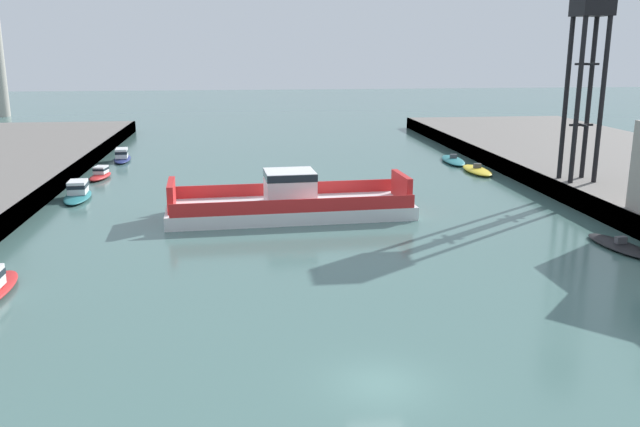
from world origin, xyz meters
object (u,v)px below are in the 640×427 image
Objects in this scene: moored_boat_upstream_a at (122,156)px; crane_tower at (590,28)px; moored_boat_near_right at (100,174)px; moored_boat_far_right at (78,192)px; moored_boat_mid_left at (477,170)px; chain_ferry at (290,203)px; moored_boat_mid_right at (620,246)px; moored_boat_far_left at (453,160)px.

crane_tower is (46.20, -26.69, 14.94)m from moored_boat_upstream_a.
moored_boat_far_right reaches higher than moored_boat_near_right.
moored_boat_upstream_a is (-41.59, 12.85, 0.33)m from moored_boat_mid_left.
moored_boat_mid_left is 1.01× the size of moored_boat_far_right.
moored_boat_mid_right is at bearing -28.07° from chain_ferry.
chain_ferry is at bearing -58.00° from moored_boat_upstream_a.
moored_boat_upstream_a is (-18.93, 30.30, -0.55)m from chain_ferry.
moored_boat_far_right is at bearing 173.55° from crane_tower.
crane_tower is at bearing 73.62° from moored_boat_mid_right.
moored_boat_mid_left reaches higher than moored_boat_far_left.
chain_ferry is 3.02× the size of moored_boat_far_right.
moored_boat_mid_right is 0.38× the size of crane_tower.
moored_boat_near_right is at bearing 178.21° from moored_boat_mid_left.
moored_boat_near_right is 0.71× the size of moored_boat_upstream_a.
moored_boat_near_right is 0.74× the size of moored_boat_far_right.
moored_boat_upstream_a reaches higher than moored_boat_near_right.
moored_boat_near_right is 0.64× the size of moored_boat_far_left.
moored_boat_mid_right is (-0.01, -29.53, -0.07)m from moored_boat_mid_left.
moored_boat_near_right is at bearing 135.83° from chain_ferry.
moored_boat_far_left is at bearing 7.85° from moored_boat_near_right.
moored_boat_far_right is at bearing -159.45° from moored_boat_far_left.
moored_boat_upstream_a is (0.50, 21.41, -0.02)m from moored_boat_far_right.
moored_boat_far_right is (-42.09, -8.55, 0.35)m from moored_boat_mid_left.
moored_boat_mid_right is at bearing -89.13° from moored_boat_far_left.
chain_ferry reaches higher than moored_boat_mid_right.
chain_ferry is 2.62× the size of moored_boat_far_left.
moored_boat_far_right reaches higher than moored_boat_mid_right.
moored_boat_mid_left is at bearing -17.17° from moored_boat_upstream_a.
moored_boat_far_right is at bearing -91.33° from moored_boat_upstream_a.
moored_boat_upstream_a is at bearing 171.90° from moored_boat_far_left.
moored_boat_mid_right is 0.94× the size of moored_boat_upstream_a.
chain_ferry is at bearing -172.45° from crane_tower.
crane_tower reaches higher than moored_boat_far_left.
moored_boat_near_right is 0.74× the size of moored_boat_mid_left.
moored_boat_near_right is at bearing 89.30° from moored_boat_far_right.
crane_tower is at bearing -18.01° from moored_boat_near_right.
crane_tower is at bearing -76.07° from moored_boat_far_left.
chain_ferry is 31.04m from crane_tower.
crane_tower reaches higher than moored_boat_mid_right.
moored_boat_mid_left is at bearing 89.98° from moored_boat_mid_right.
crane_tower reaches higher than moored_boat_mid_left.
moored_boat_near_right is 41.80m from moored_boat_far_left.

